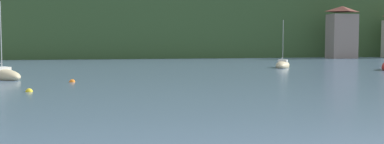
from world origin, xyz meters
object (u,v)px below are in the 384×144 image
(mooring_buoy_far, at_px, (29,92))
(sailboat_far_0, at_px, (283,65))
(shore_building_westcentral, at_px, (342,33))
(mooring_buoy_near, at_px, (72,82))
(sailboat_far_1, at_px, (2,75))

(mooring_buoy_far, bearing_deg, sailboat_far_0, 38.17)
(shore_building_westcentral, relative_size, sailboat_far_0, 1.74)
(shore_building_westcentral, bearing_deg, mooring_buoy_near, -139.43)
(sailboat_far_0, relative_size, sailboat_far_1, 0.92)
(sailboat_far_0, bearing_deg, mooring_buoy_near, 154.42)
(shore_building_westcentral, height_order, sailboat_far_0, shore_building_westcentral)
(sailboat_far_0, xyz_separation_m, mooring_buoy_far, (-25.73, -20.23, -0.28))
(sailboat_far_0, bearing_deg, mooring_buoy_far, 161.35)
(shore_building_westcentral, xyz_separation_m, sailboat_far_1, (-55.46, -38.39, -4.73))
(sailboat_far_1, distance_m, mooring_buoy_far, 10.85)
(sailboat_far_1, relative_size, mooring_buoy_near, 14.75)
(mooring_buoy_near, relative_size, mooring_buoy_far, 1.08)
(shore_building_westcentral, height_order, mooring_buoy_near, shore_building_westcentral)
(sailboat_far_0, height_order, sailboat_far_1, sailboat_far_1)
(mooring_buoy_near, bearing_deg, sailboat_far_1, 141.56)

